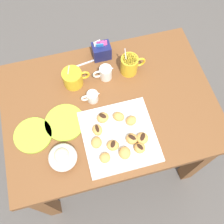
% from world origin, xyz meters
% --- Properties ---
extents(ground_plane, '(8.00, 8.00, 0.00)m').
position_xyz_m(ground_plane, '(0.00, 0.00, 0.00)').
color(ground_plane, '#514C47').
extents(dining_table, '(1.01, 0.71, 0.71)m').
position_xyz_m(dining_table, '(0.00, 0.00, 0.57)').
color(dining_table, brown).
rests_on(dining_table, ground_plane).
extents(pastry_plate_square, '(0.32, 0.32, 0.02)m').
position_xyz_m(pastry_plate_square, '(-0.00, -0.17, 0.72)').
color(pastry_plate_square, silver).
rests_on(pastry_plate_square, dining_table).
extents(coffee_mug_mustard_left, '(0.13, 0.09, 0.13)m').
position_xyz_m(coffee_mug_mustard_left, '(-0.14, 0.16, 0.76)').
color(coffee_mug_mustard_left, gold).
rests_on(coffee_mug_mustard_left, dining_table).
extents(coffee_mug_mustard_right, '(0.13, 0.08, 0.15)m').
position_xyz_m(coffee_mug_mustard_right, '(0.14, 0.16, 0.76)').
color(coffee_mug_mustard_right, gold).
rests_on(coffee_mug_mustard_right, dining_table).
extents(cream_pitcher_white, '(0.10, 0.06, 0.07)m').
position_xyz_m(cream_pitcher_white, '(0.02, 0.15, 0.75)').
color(cream_pitcher_white, silver).
rests_on(cream_pitcher_white, dining_table).
extents(sugar_caddy, '(0.09, 0.07, 0.11)m').
position_xyz_m(sugar_caddy, '(0.03, 0.28, 0.75)').
color(sugar_caddy, '#191E51').
rests_on(sugar_caddy, dining_table).
extents(ice_cream_bowl, '(0.12, 0.12, 0.09)m').
position_xyz_m(ice_cream_bowl, '(-0.26, -0.21, 0.75)').
color(ice_cream_bowl, silver).
rests_on(ice_cream_bowl, dining_table).
extents(chocolate_sauce_pitcher, '(0.09, 0.05, 0.06)m').
position_xyz_m(chocolate_sauce_pitcher, '(-0.07, 0.05, 0.74)').
color(chocolate_sauce_pitcher, silver).
rests_on(chocolate_sauce_pitcher, dining_table).
extents(saucer_lime_left, '(0.17, 0.17, 0.01)m').
position_xyz_m(saucer_lime_left, '(-0.37, -0.06, 0.71)').
color(saucer_lime_left, '#9EC633').
rests_on(saucer_lime_left, dining_table).
extents(saucer_lime_right, '(0.18, 0.18, 0.01)m').
position_xyz_m(saucer_lime_right, '(-0.22, -0.04, 0.71)').
color(saucer_lime_right, '#9EC633').
rests_on(saucer_lime_right, dining_table).
extents(loose_spoon_near_saucer, '(0.16, 0.04, 0.01)m').
position_xyz_m(loose_spoon_near_saucer, '(-0.04, 0.26, 0.71)').
color(loose_spoon_near_saucer, silver).
rests_on(loose_spoon_near_saucer, dining_table).
extents(beignet_0, '(0.07, 0.07, 0.04)m').
position_xyz_m(beignet_0, '(0.02, -0.09, 0.74)').
color(beignet_0, '#D19347').
rests_on(beignet_0, pastry_plate_square).
extents(beignet_1, '(0.06, 0.07, 0.04)m').
position_xyz_m(beignet_1, '(-0.11, -0.18, 0.74)').
color(beignet_1, '#D19347').
rests_on(beignet_1, pastry_plate_square).
extents(beignet_2, '(0.08, 0.08, 0.03)m').
position_xyz_m(beignet_2, '(0.09, -0.21, 0.74)').
color(beignet_2, '#D19347').
rests_on(beignet_2, pastry_plate_square).
extents(chocolate_drizzle_2, '(0.04, 0.04, 0.00)m').
position_xyz_m(chocolate_drizzle_2, '(0.09, -0.21, 0.76)').
color(chocolate_drizzle_2, black).
rests_on(chocolate_drizzle_2, beignet_2).
extents(beignet_3, '(0.07, 0.07, 0.04)m').
position_xyz_m(beignet_3, '(-0.05, -0.07, 0.74)').
color(beignet_3, '#D19347').
rests_on(beignet_3, pastry_plate_square).
extents(chocolate_drizzle_3, '(0.04, 0.04, 0.00)m').
position_xyz_m(chocolate_drizzle_3, '(-0.05, -0.07, 0.76)').
color(chocolate_drizzle_3, black).
rests_on(chocolate_drizzle_3, beignet_3).
extents(beignet_4, '(0.07, 0.07, 0.03)m').
position_xyz_m(beignet_4, '(0.07, -0.25, 0.74)').
color(beignet_4, '#D19347').
rests_on(beignet_4, pastry_plate_square).
extents(chocolate_drizzle_4, '(0.03, 0.04, 0.00)m').
position_xyz_m(chocolate_drizzle_4, '(0.07, -0.25, 0.76)').
color(chocolate_drizzle_4, black).
rests_on(chocolate_drizzle_4, beignet_4).
extents(beignet_5, '(0.07, 0.07, 0.04)m').
position_xyz_m(beignet_5, '(0.05, -0.20, 0.74)').
color(beignet_5, '#D19347').
rests_on(beignet_5, pastry_plate_square).
extents(chocolate_drizzle_5, '(0.04, 0.04, 0.00)m').
position_xyz_m(chocolate_drizzle_5, '(0.05, -0.20, 0.76)').
color(chocolate_drizzle_5, black).
rests_on(chocolate_drizzle_5, beignet_5).
extents(beignet_6, '(0.05, 0.06, 0.03)m').
position_xyz_m(beignet_6, '(-0.09, -0.12, 0.74)').
color(beignet_6, '#D19347').
rests_on(beignet_6, pastry_plate_square).
extents(chocolate_drizzle_6, '(0.02, 0.04, 0.00)m').
position_xyz_m(chocolate_drizzle_6, '(-0.09, -0.12, 0.76)').
color(chocolate_drizzle_6, black).
rests_on(chocolate_drizzle_6, beignet_6).
extents(beignet_7, '(0.06, 0.07, 0.04)m').
position_xyz_m(beignet_7, '(-0.00, -0.26, 0.74)').
color(beignet_7, '#D19347').
rests_on(beignet_7, pastry_plate_square).
extents(beignet_8, '(0.07, 0.06, 0.03)m').
position_xyz_m(beignet_8, '(0.07, -0.12, 0.74)').
color(beignet_8, '#D19347').
rests_on(beignet_8, pastry_plate_square).
extents(beignet_9, '(0.06, 0.06, 0.03)m').
position_xyz_m(beignet_9, '(-0.09, -0.25, 0.74)').
color(beignet_9, '#D19347').
rests_on(beignet_9, pastry_plate_square).
extents(beignet_10, '(0.06, 0.06, 0.03)m').
position_xyz_m(beignet_10, '(-0.04, -0.21, 0.74)').
color(beignet_10, '#D19347').
rests_on(beignet_10, pastry_plate_square).
extents(chocolate_drizzle_10, '(0.03, 0.04, 0.00)m').
position_xyz_m(chocolate_drizzle_10, '(-0.04, -0.21, 0.76)').
color(chocolate_drizzle_10, black).
rests_on(chocolate_drizzle_10, beignet_10).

